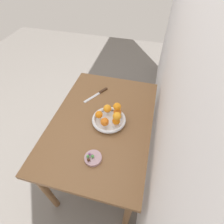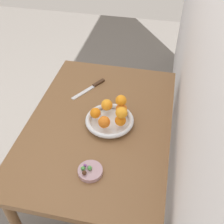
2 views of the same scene
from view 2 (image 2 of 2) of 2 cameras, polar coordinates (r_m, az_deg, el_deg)
ground_plane at (r=2.09m, az=-1.93°, el=-16.70°), size 6.00×6.00×0.00m
wall_back at (r=1.18m, az=18.31°, el=12.77°), size 4.00×0.05×2.50m
dining_table at (r=1.57m, az=-2.47°, el=-4.38°), size 1.10×0.76×0.74m
fruit_bowl at (r=1.48m, az=-0.48°, el=-1.73°), size 0.26×0.26×0.04m
candy_dish at (r=1.29m, az=-4.44°, el=-11.90°), size 0.11×0.11×0.02m
orange_0 at (r=1.50m, az=-1.05°, el=1.46°), size 0.06×0.06×0.06m
orange_1 at (r=1.46m, az=-3.40°, el=-0.21°), size 0.06×0.06×0.06m
orange_2 at (r=1.40m, az=-1.61°, el=-2.05°), size 0.06×0.06×0.06m
orange_3 at (r=1.42m, az=1.71°, el=-1.75°), size 0.06×0.06×0.06m
orange_4 at (r=1.48m, az=1.92°, el=0.61°), size 0.06×0.06×0.06m
orange_5 at (r=1.44m, az=1.84°, el=2.36°), size 0.06×0.06×0.06m
orange_6 at (r=1.37m, az=1.95°, el=-0.16°), size 0.06×0.06×0.06m
candy_ball_0 at (r=1.27m, az=-4.56°, el=-11.28°), size 0.02×0.02×0.02m
candy_ball_1 at (r=1.27m, az=-4.56°, el=-11.28°), size 0.02×0.02×0.02m
candy_ball_2 at (r=1.29m, az=-5.52°, el=-10.73°), size 0.01×0.01×0.01m
candy_ball_3 at (r=1.26m, az=-5.65°, el=-12.19°), size 0.02×0.02×0.02m
candy_ball_4 at (r=1.27m, az=-4.53°, el=-11.26°), size 0.02×0.02×0.02m
candy_ball_5 at (r=1.27m, az=-5.91°, el=-11.32°), size 0.02×0.02×0.02m
candy_ball_6 at (r=1.28m, az=-4.72°, el=-11.14°), size 0.02×0.02×0.02m
knife at (r=1.73m, az=-4.21°, el=5.01°), size 0.23×0.16×0.01m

